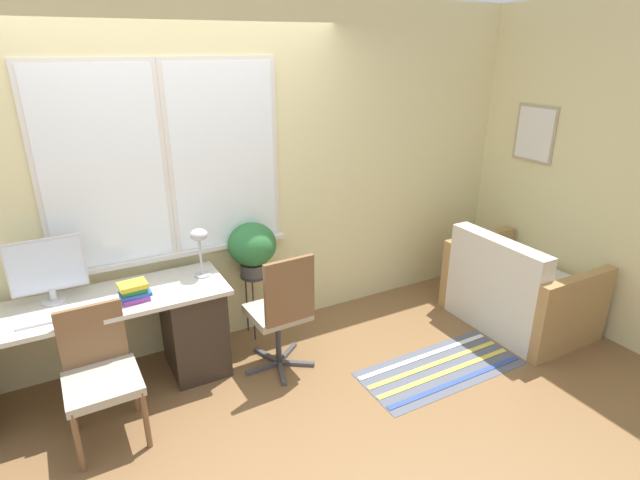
{
  "coord_description": "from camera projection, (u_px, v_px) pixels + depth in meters",
  "views": [
    {
      "loc": [
        -0.86,
        -3.04,
        2.34
      ],
      "look_at": [
        0.87,
        0.15,
        0.92
      ],
      "focal_mm": 28.0,
      "sensor_mm": 36.0,
      "label": 1
    }
  ],
  "objects": [
    {
      "name": "desk",
      "position": [
        78.0,
        351.0,
        3.4
      ],
      "size": [
        2.07,
        0.58,
        0.73
      ],
      "color": "beige",
      "rests_on": "ground_plane"
    },
    {
      "name": "wall_back_with_window",
      "position": [
        186.0,
        184.0,
        3.76
      ],
      "size": [
        9.0,
        0.12,
        2.7
      ],
      "color": "beige",
      "rests_on": "ground_plane"
    },
    {
      "name": "potted_plant",
      "position": [
        252.0,
        246.0,
        4.03
      ],
      "size": [
        0.39,
        0.39,
        0.44
      ],
      "color": "#514C47",
      "rests_on": "plant_stand"
    },
    {
      "name": "keyboard",
      "position": [
        52.0,
        318.0,
        3.13
      ],
      "size": [
        0.4,
        0.12,
        0.02
      ],
      "color": "silver",
      "rests_on": "desk"
    },
    {
      "name": "couch_loveseat",
      "position": [
        516.0,
        293.0,
        4.4
      ],
      "size": [
        0.82,
        1.13,
        0.85
      ],
      "rotation": [
        0.0,
        0.0,
        1.57
      ],
      "color": "silver",
      "rests_on": "ground_plane"
    },
    {
      "name": "office_chair_swivel",
      "position": [
        282.0,
        311.0,
        3.67
      ],
      "size": [
        0.52,
        0.54,
        0.98
      ],
      "rotation": [
        0.0,
        0.0,
        3.18
      ],
      "color": "#47474C",
      "rests_on": "ground_plane"
    },
    {
      "name": "ground_plane",
      "position": [
        227.0,
        381.0,
        3.72
      ],
      "size": [
        14.0,
        14.0,
        0.0
      ],
      "primitive_type": "plane",
      "color": "brown"
    },
    {
      "name": "book_stack",
      "position": [
        134.0,
        292.0,
        3.35
      ],
      "size": [
        0.21,
        0.16,
        0.13
      ],
      "color": "purple",
      "rests_on": "desk"
    },
    {
      "name": "desk_chair_wooden",
      "position": [
        100.0,
        373.0,
        3.07
      ],
      "size": [
        0.45,
        0.45,
        0.85
      ],
      "rotation": [
        0.0,
        0.0,
        0.02
      ],
      "color": "brown",
      "rests_on": "ground_plane"
    },
    {
      "name": "wall_right_with_picture",
      "position": [
        538.0,
        160.0,
        4.6
      ],
      "size": [
        0.08,
        9.0,
        2.7
      ],
      "color": "beige",
      "rests_on": "ground_plane"
    },
    {
      "name": "monitor",
      "position": [
        47.0,
        269.0,
        3.26
      ],
      "size": [
        0.46,
        0.16,
        0.45
      ],
      "color": "silver",
      "rests_on": "desk"
    },
    {
      "name": "desk_lamp",
      "position": [
        199.0,
        240.0,
        3.62
      ],
      "size": [
        0.13,
        0.13,
        0.37
      ],
      "color": "#ADADB2",
      "rests_on": "desk"
    },
    {
      "name": "floor_rug_striped",
      "position": [
        440.0,
        368.0,
        3.86
      ],
      "size": [
        1.29,
        0.56,
        0.01
      ],
      "color": "#565B6B",
      "rests_on": "ground_plane"
    },
    {
      "name": "plant_stand",
      "position": [
        254.0,
        283.0,
        4.15
      ],
      "size": [
        0.22,
        0.22,
        0.57
      ],
      "color": "#333338",
      "rests_on": "ground_plane"
    },
    {
      "name": "mouse",
      "position": [
        102.0,
        305.0,
        3.27
      ],
      "size": [
        0.04,
        0.06,
        0.03
      ],
      "color": "silver",
      "rests_on": "desk"
    }
  ]
}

